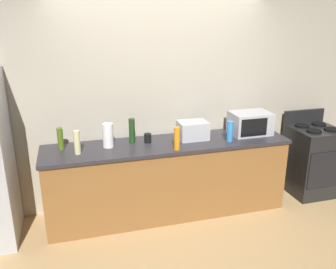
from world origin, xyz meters
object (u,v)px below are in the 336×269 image
stove_range (312,160)px  bottle_spray_cleaner (230,131)px  toaster_oven (193,130)px  bottle_olive_oil (60,139)px  microwave (250,123)px  bottle_hand_soap (77,142)px  mug_black (148,138)px  paper_towel_roll (108,135)px  bottle_wine (132,131)px  bottle_dish_soap (177,138)px

stove_range → bottle_spray_cleaner: bottle_spray_cleaner is taller
toaster_oven → bottle_spray_cleaner: 0.43m
bottle_olive_oil → microwave: bearing=-1.6°
bottle_hand_soap → stove_range: bearing=1.4°
microwave → mug_black: (-1.28, 0.03, -0.08)m
paper_towel_roll → bottle_wine: 0.29m
bottle_wine → bottle_spray_cleaner: size_ratio=1.20×
bottle_dish_soap → bottle_spray_cleaner: size_ratio=1.07×
bottle_olive_oil → mug_black: bottle_olive_oil is taller
bottle_dish_soap → mug_black: bearing=129.1°
stove_range → bottle_hand_soap: size_ratio=4.22×
stove_range → microwave: 1.10m
paper_towel_roll → bottle_spray_cleaner: 1.39m
stove_range → mug_black: bearing=178.0°
bottle_wine → bottle_dish_soap: 0.56m
bottle_wine → paper_towel_roll: bearing=-166.0°
stove_range → bottle_wine: bottle_wine is taller
bottle_hand_soap → mug_black: bearing=10.6°
bottle_olive_oil → bottle_spray_cleaner: size_ratio=1.03×
stove_range → bottle_dish_soap: (-1.97, -0.24, 0.57)m
toaster_oven → bottle_wine: size_ratio=1.19×
stove_range → paper_towel_roll: bearing=178.9°
bottle_wine → bottle_hand_soap: bottle_wine is taller
bottle_spray_cleaner → bottle_hand_soap: size_ratio=0.93×
toaster_oven → bottle_spray_cleaner: bottle_spray_cleaner is taller
microwave → bottle_spray_cleaner: (-0.36, -0.19, -0.02)m
stove_range → mug_black: (-2.22, 0.08, 0.49)m
bottle_spray_cleaner → bottle_hand_soap: bearing=177.8°
stove_range → paper_towel_roll: size_ratio=4.00×
bottle_wine → bottle_hand_soap: bearing=-162.7°
microwave → paper_towel_roll: 1.74m
toaster_oven → bottle_hand_soap: 1.34m
microwave → bottle_wine: bearing=177.2°
bottle_wine → bottle_dish_soap: (0.43, -0.36, -0.01)m
microwave → bottle_wine: bottle_wine is taller
toaster_oven → bottle_dish_soap: 0.41m
stove_range → microwave: (-0.94, 0.05, 0.57)m
stove_range → bottle_wine: bearing=177.1°
stove_range → bottle_spray_cleaner: 1.42m
bottle_hand_soap → microwave: bearing=3.3°
bottle_olive_oil → toaster_oven: bearing=-1.9°
microwave → bottle_spray_cleaner: microwave is taller
paper_towel_roll → bottle_spray_cleaner: paper_towel_roll is taller
bottle_spray_cleaner → paper_towel_roll: bearing=172.2°
microwave → bottle_hand_soap: bearing=-176.7°
bottle_dish_soap → mug_black: 0.41m
bottle_wine → bottle_olive_oil: bearing=-179.3°
stove_range → bottle_olive_oil: size_ratio=4.40×
paper_towel_roll → bottle_hand_soap: bearing=-160.0°
bottle_hand_soap → toaster_oven: bearing=5.7°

